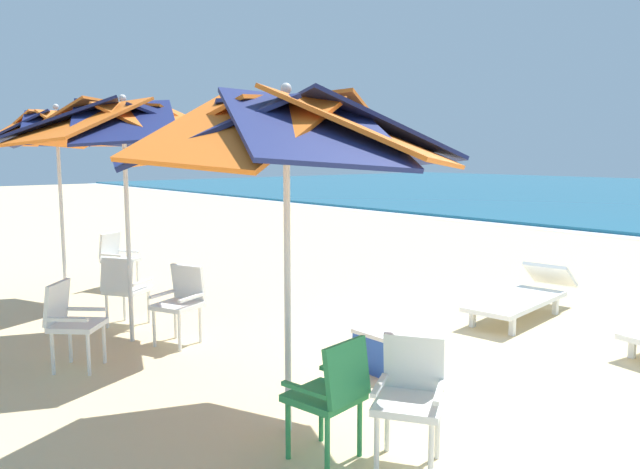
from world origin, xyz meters
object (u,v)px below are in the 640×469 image
Objects in this scene: plastic_chair_0 at (410,392)px; beach_umbrella_2 at (57,131)px; plastic_chair_3 at (71,319)px; plastic_chair_5 at (117,256)px; plastic_chair_2 at (124,287)px; beach_umbrella_1 at (124,126)px; sun_lounger_1 at (523,296)px; cooler_box at (381,351)px; plastic_chair_1 at (332,391)px; beach_umbrella_0 at (286,133)px; plastic_chair_4 at (181,299)px.

plastic_chair_0 is 6.57m from beach_umbrella_2.
plastic_chair_3 is 1.00× the size of plastic_chair_5.
plastic_chair_2 is 2.65m from beach_umbrella_2.
sun_lounger_1 is (2.30, 4.26, -2.11)m from beach_umbrella_1.
beach_umbrella_2 is 5.57m from cooler_box.
plastic_chair_0 and plastic_chair_1 have the same top height.
beach_umbrella_1 is (-3.85, -0.31, 1.89)m from plastic_chair_0.
plastic_chair_1 and plastic_chair_3 have the same top height.
beach_umbrella_1 reaches higher than sun_lounger_1.
plastic_chair_5 is at bearing 170.29° from plastic_chair_1.
plastic_chair_0 is 0.32× the size of beach_umbrella_1.
beach_umbrella_1 is 2.12m from plastic_chair_3.
beach_umbrella_0 reaches higher than plastic_chair_1.
plastic_chair_1 is at bearing -3.63° from plastic_chair_2.
beach_umbrella_1 is at bearing 120.46° from plastic_chair_3.
beach_umbrella_0 is at bearing 173.87° from plastic_chair_1.
plastic_chair_3 is (0.48, -0.82, -1.89)m from beach_umbrella_1.
beach_umbrella_1 reaches higher than plastic_chair_5.
beach_umbrella_2 reaches higher than sun_lounger_1.
plastic_chair_2 is 1.47m from plastic_chair_3.
plastic_chair_4 is (-0.06, 1.21, 0.00)m from plastic_chair_3.
plastic_chair_4 is 0.31× the size of beach_umbrella_2.
plastic_chair_2 is at bearing 176.78° from beach_umbrella_0.
sun_lounger_1 reaches higher than cooler_box.
sun_lounger_1 is (-1.54, 3.95, -0.22)m from plastic_chair_0.
plastic_chair_5 is 5.35m from cooler_box.
beach_umbrella_1 is 3.62m from cooler_box.
plastic_chair_0 is 4.25m from sun_lounger_1.
beach_umbrella_0 is 1.18× the size of sun_lounger_1.
plastic_chair_3 is 1.21m from plastic_chair_4.
beach_umbrella_1 reaches higher than plastic_chair_2.
plastic_chair_2 is 0.39× the size of sun_lounger_1.
plastic_chair_4 is at bearing 171.09° from plastic_chair_1.
beach_umbrella_0 is 2.55m from cooler_box.
plastic_chair_1 is at bearing 13.64° from plastic_chair_3.
plastic_chair_1 reaches higher than sun_lounger_1.
plastic_chair_2 is (-4.09, 0.26, 0.00)m from plastic_chair_1.
cooler_box is at bearing 106.41° from beach_umbrella_0.
beach_umbrella_1 is 3.15× the size of plastic_chair_5.
cooler_box is at bearing 15.58° from beach_umbrella_2.
plastic_chair_3 is at bearing -59.54° from beach_umbrella_1.
beach_umbrella_1 is at bearing 179.53° from beach_umbrella_0.
sun_lounger_1 is (4.74, 4.19, -2.12)m from beach_umbrella_2.
plastic_chair_2 is at bearing -125.44° from sun_lounger_1.
plastic_chair_4 reaches higher than sun_lounger_1.
beach_umbrella_0 is 3.01× the size of plastic_chair_1.
plastic_chair_2 is 1.00× the size of plastic_chair_3.
plastic_chair_0 is at bearing 2.17° from beach_umbrella_2.
beach_umbrella_0 reaches higher than plastic_chair_2.
plastic_chair_3 is (-3.37, -1.12, 0.00)m from plastic_chair_0.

